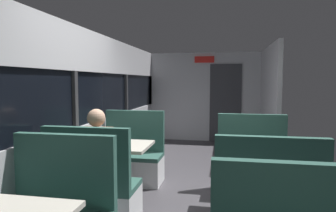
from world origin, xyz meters
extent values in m
cube|color=#423F44|center=(0.00, 0.00, -0.01)|extent=(3.30, 9.20, 0.02)
cube|color=#B2B2B7|center=(-1.45, 0.00, 0.47)|extent=(0.08, 8.40, 0.95)
cube|color=#B2B2B7|center=(-1.45, 0.00, 2.00)|extent=(0.08, 8.40, 0.60)
cube|color=black|center=(-1.46, 0.00, 1.32)|extent=(0.03, 8.40, 0.75)
cube|color=#2D2D30|center=(-1.43, 0.00, 1.32)|extent=(0.06, 0.08, 0.75)
cube|color=#2D2D30|center=(-1.43, 2.10, 1.32)|extent=(0.06, 0.08, 0.75)
cube|color=#2D2D30|center=(-1.43, 4.20, 1.32)|extent=(0.06, 0.08, 0.75)
cube|color=#B2B2B7|center=(0.00, 4.20, 1.15)|extent=(2.90, 0.08, 2.30)
cube|color=#333338|center=(0.55, 4.15, 1.00)|extent=(0.80, 0.04, 2.00)
cube|color=red|center=(0.00, 4.14, 2.12)|extent=(0.50, 0.03, 0.16)
cube|color=#B2B2B7|center=(1.45, 3.00, 1.15)|extent=(0.08, 2.40, 2.30)
cube|color=#2D564C|center=(-0.89, -1.22, 0.78)|extent=(0.95, 0.08, 0.65)
cylinder|color=#9E9EA3|center=(-0.89, 0.06, 0.35)|extent=(0.10, 0.10, 0.70)
cube|color=beige|center=(-0.89, 0.06, 0.72)|extent=(0.90, 0.70, 0.04)
cube|color=silver|center=(-0.89, -0.60, 0.20)|extent=(0.95, 0.50, 0.39)
cube|color=#2D564C|center=(-0.89, -0.60, 0.42)|extent=(0.95, 0.50, 0.06)
cube|color=#2D564C|center=(-0.89, -0.81, 0.78)|extent=(0.95, 0.08, 0.65)
cube|color=silver|center=(-0.89, 0.72, 0.20)|extent=(0.95, 0.50, 0.39)
cube|color=#2D564C|center=(-0.89, 0.72, 0.42)|extent=(0.95, 0.50, 0.06)
cube|color=#2D564C|center=(-0.89, 0.93, 0.78)|extent=(0.95, 0.08, 0.65)
cylinder|color=#9E9EA3|center=(0.89, -0.14, 0.35)|extent=(0.10, 0.10, 0.70)
cube|color=beige|center=(0.89, -0.14, 0.72)|extent=(0.90, 0.70, 0.04)
cube|color=#2D564C|center=(0.89, -0.80, 0.42)|extent=(0.95, 0.50, 0.06)
cube|color=#2D564C|center=(0.89, -1.01, 0.78)|extent=(0.95, 0.08, 0.65)
cube|color=silver|center=(0.89, 0.52, 0.20)|extent=(0.95, 0.50, 0.39)
cube|color=#2D564C|center=(0.89, 0.52, 0.42)|extent=(0.95, 0.50, 0.06)
cube|color=#2D564C|center=(0.89, 0.73, 0.78)|extent=(0.95, 0.08, 0.65)
cube|color=#26262D|center=(-0.89, -0.60, 0.23)|extent=(0.30, 0.36, 0.45)
cube|color=#8C664C|center=(-0.89, -0.55, 0.75)|extent=(0.34, 0.22, 0.60)
sphere|color=tan|center=(-0.89, -0.53, 1.16)|extent=(0.20, 0.20, 0.20)
cylinder|color=#8C664C|center=(-1.09, -0.37, 0.77)|extent=(0.07, 0.28, 0.07)
cylinder|color=#8C664C|center=(-0.69, -0.37, 0.77)|extent=(0.07, 0.28, 0.07)
camera|label=1|loc=(0.48, -3.60, 1.57)|focal=31.79mm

